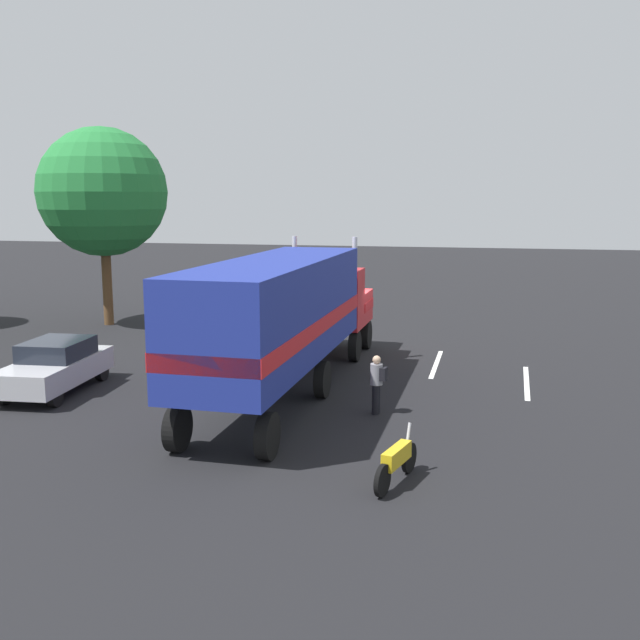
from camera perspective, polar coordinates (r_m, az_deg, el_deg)
ground_plane at (r=28.08m, az=2.29°, el=-2.36°), size 120.00×120.00×0.00m
lane_stripe_near at (r=25.98m, az=9.21°, el=-3.46°), size 4.40×0.23×0.01m
lane_stripe_mid at (r=24.05m, az=16.07°, el=-4.78°), size 4.40×0.33×0.01m
semi_truck at (r=21.30m, az=-2.63°, el=0.67°), size 14.22×2.94×4.50m
person_bystander at (r=19.71m, az=4.55°, el=-4.93°), size 0.35×0.47×1.63m
parked_car at (r=23.34m, az=-20.24°, el=-3.42°), size 4.53×2.13×1.57m
motorcycle at (r=15.19m, az=6.10°, el=-11.09°), size 2.06×0.66×1.12m
tree_left at (r=34.52m, az=-16.86°, el=9.67°), size 5.83×5.83×9.02m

